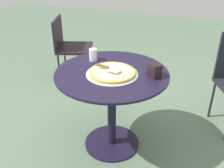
# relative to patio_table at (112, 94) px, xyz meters

# --- Properties ---
(ground_plane) EXTENTS (10.00, 10.00, 0.00)m
(ground_plane) POSITION_rel_patio_table_xyz_m (0.00, 0.00, -0.54)
(ground_plane) COLOR #586F5A
(patio_table) EXTENTS (0.92, 0.92, 0.74)m
(patio_table) POSITION_rel_patio_table_xyz_m (0.00, 0.00, 0.00)
(patio_table) COLOR black
(patio_table) RESTS_ON ground
(pizza_on_tray) EXTENTS (0.41, 0.41, 0.05)m
(pizza_on_tray) POSITION_rel_patio_table_xyz_m (0.01, -0.03, 0.22)
(pizza_on_tray) COLOR silver
(pizza_on_tray) RESTS_ON patio_table
(pizza_server) EXTENTS (0.22, 0.10, 0.02)m
(pizza_server) POSITION_rel_patio_table_xyz_m (-0.02, -0.04, 0.26)
(pizza_server) COLOR silver
(pizza_server) RESTS_ON pizza_on_tray
(drinking_cup) EXTENTS (0.07, 0.07, 0.10)m
(drinking_cup) POSITION_rel_patio_table_xyz_m (-0.24, 0.16, 0.26)
(drinking_cup) COLOR white
(drinking_cup) RESTS_ON patio_table
(napkin_dispenser) EXTENTS (0.12, 0.12, 0.11)m
(napkin_dispenser) POSITION_rel_patio_table_xyz_m (0.33, 0.04, 0.26)
(napkin_dispenser) COLOR black
(napkin_dispenser) RESTS_ON patio_table
(patio_chair_far) EXTENTS (0.55, 0.55, 0.83)m
(patio_chair_far) POSITION_rel_patio_table_xyz_m (-1.00, 1.05, -0.04)
(patio_chair_far) COLOR black
(patio_chair_far) RESTS_ON ground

